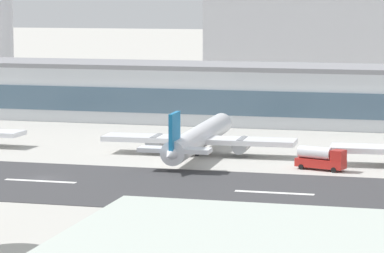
# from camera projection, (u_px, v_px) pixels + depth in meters

# --- Properties ---
(ground_plane) EXTENTS (1400.00, 1400.00, 0.00)m
(ground_plane) POSITION_uv_depth(u_px,v_px,m) (45.00, 178.00, 165.01)
(ground_plane) COLOR #B2AFA8
(runway_strip) EXTENTS (800.00, 32.70, 0.08)m
(runway_strip) POSITION_uv_depth(u_px,v_px,m) (37.00, 181.00, 162.09)
(runway_strip) COLOR #38383A
(runway_strip) RESTS_ON ground_plane
(runway_centreline_dash_4) EXTENTS (12.00, 1.20, 0.01)m
(runway_centreline_dash_4) POSITION_uv_depth(u_px,v_px,m) (40.00, 181.00, 161.95)
(runway_centreline_dash_4) COLOR white
(runway_centreline_dash_4) RESTS_ON runway_strip
(runway_centreline_dash_5) EXTENTS (12.00, 1.20, 0.01)m
(runway_centreline_dash_5) POSITION_uv_depth(u_px,v_px,m) (274.00, 193.00, 152.38)
(runway_centreline_dash_5) COLOR white
(runway_centreline_dash_5) RESTS_ON runway_strip
(terminal_building) EXTENTS (144.24, 21.27, 13.45)m
(terminal_building) POSITION_uv_depth(u_px,v_px,m) (248.00, 94.00, 235.58)
(terminal_building) COLOR silver
(terminal_building) RESTS_ON ground_plane
(airliner_blue_tail_gate_1) EXTENTS (36.07, 47.51, 9.91)m
(airliner_blue_tail_gate_1) POSITION_uv_depth(u_px,v_px,m) (197.00, 139.00, 187.55)
(airliner_blue_tail_gate_1) COLOR silver
(airliner_blue_tail_gate_1) RESTS_ON ground_plane
(service_fuel_truck_1) EXTENTS (8.89, 4.99, 3.95)m
(service_fuel_truck_1) POSITION_uv_depth(u_px,v_px,m) (321.00, 158.00, 172.27)
(service_fuel_truck_1) COLOR #B2231E
(service_fuel_truck_1) RESTS_ON ground_plane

